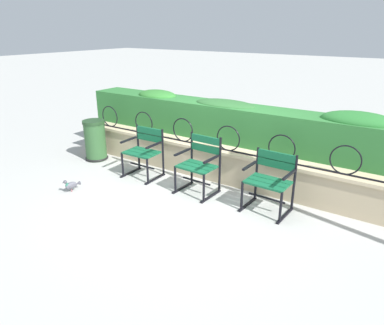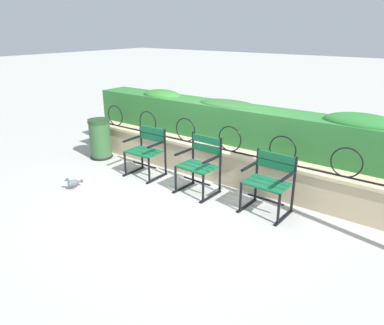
{
  "view_description": "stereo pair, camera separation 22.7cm",
  "coord_description": "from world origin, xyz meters",
  "px_view_note": "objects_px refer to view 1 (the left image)",
  "views": [
    {
      "loc": [
        2.79,
        -4.02,
        2.44
      ],
      "look_at": [
        0.0,
        0.11,
        0.55
      ],
      "focal_mm": 33.55,
      "sensor_mm": 36.0,
      "label": 1
    },
    {
      "loc": [
        2.98,
        -3.89,
        2.44
      ],
      "look_at": [
        0.0,
        0.11,
        0.55
      ],
      "focal_mm": 33.55,
      "sensor_mm": 36.0,
      "label": 2
    }
  ],
  "objects_px": {
    "park_chair_left": "(144,150)",
    "trash_bin": "(95,141)",
    "park_chair_centre": "(199,163)",
    "pigeon_near_chairs": "(71,185)",
    "park_chair_right": "(270,179)"
  },
  "relations": [
    {
      "from": "park_chair_centre",
      "to": "park_chair_right",
      "type": "height_order",
      "value": "park_chair_centre"
    },
    {
      "from": "trash_bin",
      "to": "park_chair_left",
      "type": "bearing_deg",
      "value": -3.44
    },
    {
      "from": "pigeon_near_chairs",
      "to": "park_chair_centre",
      "type": "bearing_deg",
      "value": 34.59
    },
    {
      "from": "park_chair_left",
      "to": "trash_bin",
      "type": "height_order",
      "value": "park_chair_left"
    },
    {
      "from": "park_chair_right",
      "to": "pigeon_near_chairs",
      "type": "relative_size",
      "value": 2.83
    },
    {
      "from": "park_chair_centre",
      "to": "trash_bin",
      "type": "distance_m",
      "value": 2.47
    },
    {
      "from": "park_chair_centre",
      "to": "trash_bin",
      "type": "bearing_deg",
      "value": 177.68
    },
    {
      "from": "pigeon_near_chairs",
      "to": "park_chair_left",
      "type": "bearing_deg",
      "value": 66.09
    },
    {
      "from": "park_chair_left",
      "to": "park_chair_right",
      "type": "xyz_separation_m",
      "value": [
        2.28,
        0.03,
        -0.0
      ]
    },
    {
      "from": "park_chair_left",
      "to": "pigeon_near_chairs",
      "type": "height_order",
      "value": "park_chair_left"
    },
    {
      "from": "park_chair_centre",
      "to": "park_chair_left",
      "type": "bearing_deg",
      "value": 178.97
    },
    {
      "from": "pigeon_near_chairs",
      "to": "park_chair_right",
      "type": "bearing_deg",
      "value": 23.21
    },
    {
      "from": "park_chair_right",
      "to": "trash_bin",
      "type": "distance_m",
      "value": 3.61
    },
    {
      "from": "park_chair_centre",
      "to": "pigeon_near_chairs",
      "type": "height_order",
      "value": "park_chair_centre"
    },
    {
      "from": "park_chair_left",
      "to": "park_chair_centre",
      "type": "bearing_deg",
      "value": -1.03
    }
  ]
}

